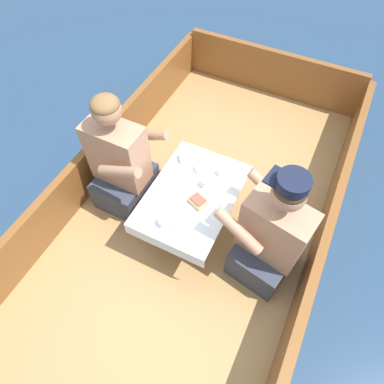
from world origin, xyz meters
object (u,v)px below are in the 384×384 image
object	(u,v)px
person_port	(121,164)
sandwich	(198,201)
person_starboard	(271,237)
coffee_cup_starboard	(223,171)
coffee_cup_port	(165,222)
tin_can	(205,183)

from	to	relation	value
person_port	sandwich	world-z (taller)	person_port
person_starboard	sandwich	xyz separation A→B (m)	(-0.51, 0.01, 0.05)
person_port	coffee_cup_starboard	world-z (taller)	person_port
coffee_cup_port	tin_can	distance (m)	0.41
sandwich	coffee_cup_starboard	bearing A→B (deg)	81.01
coffee_cup_port	coffee_cup_starboard	xyz separation A→B (m)	(0.17, 0.53, 0.00)
tin_can	coffee_cup_port	bearing A→B (deg)	-104.25
person_port	tin_can	distance (m)	0.64
sandwich	tin_can	world-z (taller)	sandwich
sandwich	tin_can	size ratio (longest dim) A/B	2.04
sandwich	coffee_cup_starboard	size ratio (longest dim) A/B	1.50
sandwich	coffee_cup_port	xyz separation A→B (m)	(-0.12, -0.23, -0.00)
coffee_cup_starboard	tin_can	distance (m)	0.16
person_starboard	coffee_cup_port	xyz separation A→B (m)	(-0.63, -0.22, 0.05)
person_port	coffee_cup_port	bearing A→B (deg)	-29.08
person_starboard	coffee_cup_starboard	bearing A→B (deg)	-22.49
person_port	coffee_cup_port	world-z (taller)	person_port
person_starboard	coffee_cup_starboard	distance (m)	0.56
tin_can	sandwich	bearing A→B (deg)	-82.37
person_port	tin_can	size ratio (longest dim) A/B	14.84
tin_can	coffee_cup_starboard	bearing A→B (deg)	63.87
person_starboard	coffee_cup_port	bearing A→B (deg)	30.76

